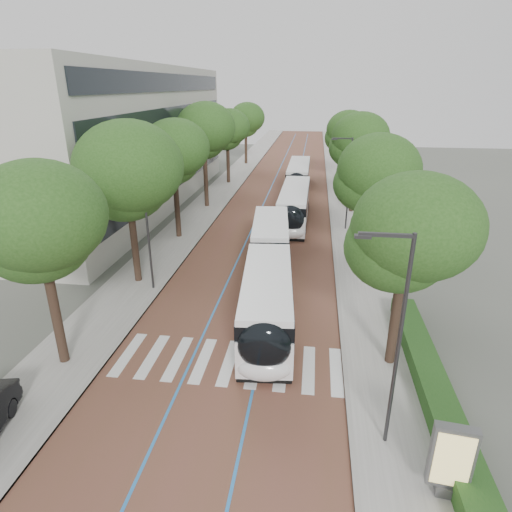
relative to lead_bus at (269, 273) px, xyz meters
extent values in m
plane|color=#51544C|center=(-1.32, -7.99, -1.63)|extent=(160.00, 160.00, 0.00)
cube|color=brown|center=(-1.32, 32.01, -1.62)|extent=(11.00, 140.00, 0.02)
cube|color=gray|center=(-8.82, 32.01, -1.57)|extent=(4.00, 140.00, 0.12)
cube|color=gray|center=(6.18, 32.01, -1.57)|extent=(4.00, 140.00, 0.12)
cube|color=gray|center=(-6.92, 32.01, -1.57)|extent=(0.20, 140.00, 0.14)
cube|color=gray|center=(4.28, 32.01, -1.57)|extent=(0.20, 140.00, 0.14)
cube|color=silver|center=(-6.12, -6.99, -1.60)|extent=(0.55, 3.60, 0.01)
cube|color=silver|center=(-4.87, -6.99, -1.60)|extent=(0.55, 3.60, 0.01)
cube|color=silver|center=(-3.62, -6.99, -1.60)|extent=(0.55, 3.60, 0.01)
cube|color=silver|center=(-2.37, -6.99, -1.60)|extent=(0.55, 3.60, 0.01)
cube|color=silver|center=(-1.12, -6.99, -1.60)|extent=(0.55, 3.60, 0.01)
cube|color=silver|center=(0.13, -6.99, -1.60)|extent=(0.55, 3.60, 0.01)
cube|color=silver|center=(1.38, -6.99, -1.60)|extent=(0.55, 3.60, 0.01)
cube|color=silver|center=(2.63, -6.99, -1.60)|extent=(0.55, 3.60, 0.01)
cube|color=silver|center=(3.88, -6.99, -1.60)|extent=(0.55, 3.60, 0.01)
cube|color=#256EB9|center=(-2.92, 32.01, -1.60)|extent=(0.12, 126.00, 0.01)
cube|color=#256EB9|center=(0.28, 32.01, -1.60)|extent=(0.12, 126.00, 0.01)
cube|color=#A6A59A|center=(-20.82, 20.01, 5.37)|extent=(18.00, 40.00, 14.00)
cube|color=black|center=(-11.77, 20.01, 1.37)|extent=(0.12, 38.00, 1.60)
cube|color=black|center=(-11.77, 20.01, 4.57)|extent=(0.12, 38.00, 1.60)
cube|color=black|center=(-11.77, 20.01, 7.77)|extent=(0.12, 38.00, 1.60)
cube|color=black|center=(-11.77, 20.01, 10.77)|extent=(0.12, 38.00, 1.60)
cube|color=#1B4618|center=(7.78, -7.99, -1.11)|extent=(1.20, 14.00, 0.80)
cylinder|color=#2F2F32|center=(5.48, -10.99, 2.49)|extent=(0.14, 0.14, 8.00)
cube|color=#2F2F32|center=(4.68, -10.99, 6.39)|extent=(1.70, 0.12, 0.12)
cube|color=#2F2F32|center=(3.98, -10.99, 6.31)|extent=(0.50, 0.20, 0.10)
cylinder|color=#2F2F32|center=(5.48, 14.01, 2.49)|extent=(0.14, 0.14, 8.00)
cube|color=#2F2F32|center=(4.68, 14.01, 6.39)|extent=(1.70, 0.12, 0.12)
cube|color=#2F2F32|center=(3.98, 14.01, 6.31)|extent=(0.50, 0.20, 0.10)
cylinder|color=#2F2F32|center=(-7.42, 0.01, 2.49)|extent=(0.14, 0.14, 8.00)
cylinder|color=black|center=(-8.82, -7.99, 0.74)|extent=(0.44, 0.44, 4.74)
ellipsoid|color=#204817|center=(-8.82, -7.99, 5.05)|extent=(5.36, 5.36, 4.56)
cylinder|color=black|center=(-8.82, 1.01, 0.88)|extent=(0.44, 0.44, 5.02)
ellipsoid|color=#204817|center=(-8.82, 1.01, 5.44)|extent=(6.49, 6.49, 5.51)
cylinder|color=black|center=(-8.82, 10.01, 0.85)|extent=(0.44, 0.44, 4.95)
ellipsoid|color=#204817|center=(-8.82, 10.01, 5.35)|extent=(5.38, 5.38, 4.57)
cylinder|color=black|center=(-8.82, 20.01, 1.08)|extent=(0.44, 0.44, 5.41)
ellipsoid|color=#204817|center=(-8.82, 20.01, 6.00)|extent=(5.94, 5.94, 5.05)
cylinder|color=black|center=(-8.82, 32.01, 0.74)|extent=(0.44, 0.44, 4.73)
ellipsoid|color=#204817|center=(-8.82, 32.01, 5.04)|extent=(5.25, 5.25, 4.46)
cylinder|color=black|center=(-8.82, 47.01, 0.77)|extent=(0.44, 0.44, 4.79)
ellipsoid|color=#204817|center=(-8.82, 47.01, 5.12)|extent=(5.56, 5.56, 4.73)
cylinder|color=black|center=(6.38, -5.99, 0.59)|extent=(0.44, 0.44, 4.43)
ellipsoid|color=#204817|center=(6.38, -5.99, 4.61)|extent=(5.27, 5.27, 4.48)
cylinder|color=black|center=(6.38, 6.01, 0.65)|extent=(0.44, 0.44, 4.55)
ellipsoid|color=#204817|center=(6.38, 6.01, 4.78)|extent=(5.52, 5.52, 4.69)
cylinder|color=black|center=(6.38, 20.01, 0.83)|extent=(0.44, 0.44, 4.93)
ellipsoid|color=#204817|center=(6.38, 20.01, 5.31)|extent=(5.56, 5.56, 4.73)
cylinder|color=black|center=(6.38, 36.01, 0.54)|extent=(0.44, 0.44, 4.34)
ellipsoid|color=#204817|center=(6.38, 36.01, 4.49)|extent=(5.88, 5.88, 5.00)
cylinder|color=black|center=(-0.11, 1.30, 0.15)|extent=(2.37, 1.09, 2.30)
cube|color=silver|center=(0.32, -3.82, -0.37)|extent=(3.28, 9.54, 1.82)
cube|color=black|center=(0.32, -3.82, 0.77)|extent=(3.31, 9.35, 0.97)
cube|color=white|center=(0.32, -3.82, 1.42)|extent=(3.22, 9.35, 0.31)
cube|color=black|center=(0.32, -3.82, -1.45)|extent=(3.20, 9.16, 0.35)
cube|color=silver|center=(-0.47, 5.60, -0.37)|extent=(3.15, 7.92, 1.82)
cube|color=black|center=(-0.47, 5.60, 0.77)|extent=(3.17, 7.77, 0.97)
cube|color=white|center=(-0.47, 5.60, 1.42)|extent=(3.08, 7.77, 0.31)
cube|color=black|center=(-0.47, 5.60, -1.45)|extent=(3.07, 7.61, 0.35)
ellipsoid|color=black|center=(0.71, -8.33, 0.38)|extent=(2.43, 1.29, 2.28)
ellipsoid|color=silver|center=(0.71, -8.38, -0.76)|extent=(2.43, 1.20, 1.14)
cylinder|color=black|center=(-0.61, -6.18, -1.13)|extent=(0.38, 1.02, 1.00)
cylinder|color=black|center=(1.64, -5.99, -1.13)|extent=(0.38, 1.02, 1.00)
cylinder|color=black|center=(-1.74, 7.17, -1.13)|extent=(0.38, 1.02, 1.00)
cylinder|color=black|center=(0.51, 7.36, -1.13)|extent=(0.38, 1.02, 1.00)
cylinder|color=black|center=(-1.06, -0.84, -1.13)|extent=(0.38, 1.02, 1.00)
cylinder|color=black|center=(1.19, -0.65, -1.13)|extent=(0.38, 1.02, 1.00)
cube|color=silver|center=(0.73, 15.98, -0.37)|extent=(2.57, 12.01, 1.82)
cube|color=black|center=(0.73, 15.98, 0.77)|extent=(2.61, 11.77, 0.97)
cube|color=white|center=(0.73, 15.98, 1.42)|extent=(2.52, 11.77, 0.31)
cube|color=black|center=(0.73, 15.98, -1.45)|extent=(2.52, 11.53, 0.35)
ellipsoid|color=black|center=(0.69, 10.13, 0.38)|extent=(2.36, 1.11, 2.28)
ellipsoid|color=silver|center=(0.69, 10.08, -0.76)|extent=(2.36, 1.01, 1.14)
cylinder|color=black|center=(-0.42, 12.39, -1.13)|extent=(0.31, 1.00, 1.00)
cylinder|color=black|center=(1.84, 12.37, -1.13)|extent=(0.31, 1.00, 1.00)
cylinder|color=black|center=(-0.38, 19.79, -1.13)|extent=(0.31, 1.00, 1.00)
cylinder|color=black|center=(1.88, 19.77, -1.13)|extent=(0.31, 1.00, 1.00)
cube|color=silver|center=(0.53, 29.85, -0.37)|extent=(2.51, 12.00, 1.82)
cube|color=black|center=(0.53, 29.85, 0.77)|extent=(2.55, 11.76, 0.97)
cube|color=white|center=(0.53, 29.85, 1.42)|extent=(2.46, 11.76, 0.31)
cube|color=black|center=(0.53, 29.85, -1.45)|extent=(2.46, 11.52, 0.35)
ellipsoid|color=black|center=(0.54, 24.00, 0.38)|extent=(2.35, 1.10, 2.28)
ellipsoid|color=silver|center=(0.54, 23.95, -0.76)|extent=(2.35, 1.00, 1.14)
cylinder|color=black|center=(-0.59, 26.25, -1.13)|extent=(0.30, 1.00, 1.00)
cylinder|color=black|center=(1.67, 26.25, -1.13)|extent=(0.30, 1.00, 1.00)
cylinder|color=black|center=(-0.60, 33.65, -1.13)|extent=(0.30, 1.00, 1.00)
cylinder|color=black|center=(1.66, 33.65, -1.13)|extent=(0.30, 1.00, 1.00)
cube|color=#59595B|center=(7.03, -12.98, -1.31)|extent=(0.65, 0.56, 0.40)
cube|color=#59595B|center=(7.03, -12.98, 0.02)|extent=(1.32, 0.50, 2.27)
cube|color=#D6C171|center=(7.01, -13.16, 0.02)|extent=(1.08, 0.15, 1.98)
camera|label=1|loc=(2.42, -23.52, 10.58)|focal=30.00mm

